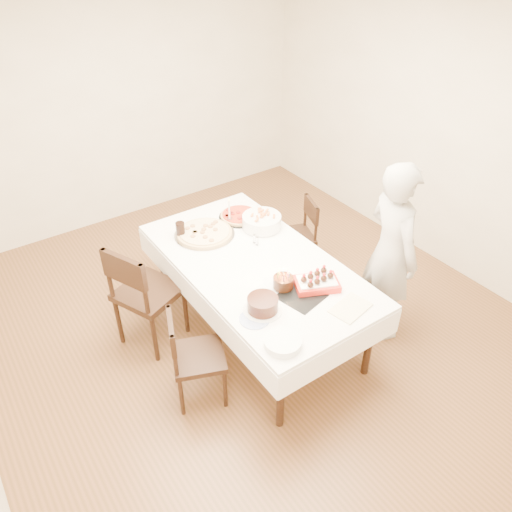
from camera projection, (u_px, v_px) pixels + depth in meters
floor at (249, 322)px, 4.63m from camera, size 5.00×5.00×0.00m
wall_back at (121, 104)px, 5.51m from camera, size 4.50×0.04×2.70m
wall_right at (437, 130)px, 4.89m from camera, size 0.04×5.00×2.70m
dining_table at (256, 297)px, 4.35m from camera, size 1.51×2.31×0.75m
chair_right_savory at (294, 237)px, 5.08m from camera, size 0.52×0.52×0.79m
chair_left_savory at (149, 292)px, 4.19m from camera, size 0.68×0.68×1.02m
chair_left_dessert at (199, 357)px, 3.73m from camera, size 0.55×0.55×0.82m
person at (391, 252)px, 4.13m from camera, size 0.51×0.66×1.63m
pizza_white at (205, 233)px, 4.45m from camera, size 0.70×0.70×0.04m
pizza_pepperoni at (240, 216)px, 4.69m from camera, size 0.45×0.45×0.04m
red_placemat at (261, 221)px, 4.65m from camera, size 0.24×0.24×0.01m
pasta_bowl at (262, 221)px, 4.53m from camera, size 0.38×0.38×0.11m
taper_candle at (229, 210)px, 4.55m from camera, size 0.06×0.06×0.27m
shaker_pair at (257, 241)px, 4.31m from camera, size 0.09×0.09×0.08m
cola_glass at (180, 230)px, 4.39m from camera, size 0.08×0.08×0.15m
layer_cake at (263, 304)px, 3.61m from camera, size 0.30×0.30×0.12m
cake_board at (301, 296)px, 3.77m from camera, size 0.36×0.36×0.01m
birthday_cake at (283, 279)px, 3.80m from camera, size 0.18×0.18×0.15m
strawberry_box at (317, 283)px, 3.84m from camera, size 0.40×0.34×0.08m
box_lid at (350, 309)px, 3.66m from camera, size 0.33×0.26×0.03m
plate_stack at (283, 342)px, 3.34m from camera, size 0.31×0.31×0.05m
china_plate at (255, 319)px, 3.56m from camera, size 0.28×0.28×0.01m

